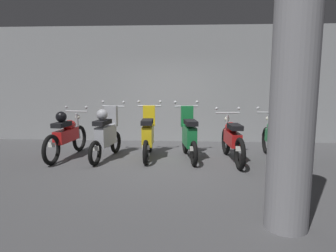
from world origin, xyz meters
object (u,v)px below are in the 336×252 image
motorbike_slot_1 (106,134)px  motorbike_slot_3 (189,136)px  motorbike_slot_5 (274,137)px  support_pillar (293,91)px  motorbike_slot_0 (66,135)px  motorbike_slot_2 (148,135)px  motorbike_slot_4 (232,139)px

motorbike_slot_1 → motorbike_slot_3: size_ratio=1.00×
motorbike_slot_5 → support_pillar: (-0.73, -3.18, 1.11)m
motorbike_slot_5 → motorbike_slot_3: bearing=178.9°
motorbike_slot_0 → support_pillar: size_ratio=0.59×
motorbike_slot_1 → motorbike_slot_5: size_ratio=0.86×
motorbike_slot_1 → motorbike_slot_3: bearing=3.1°
motorbike_slot_0 → motorbike_slot_2: motorbike_slot_2 is taller
motorbike_slot_2 → support_pillar: 4.02m
motorbike_slot_0 → motorbike_slot_4: bearing=-1.5°
motorbike_slot_1 → support_pillar: size_ratio=0.51×
motorbike_slot_4 → motorbike_slot_1: bearing=179.1°
motorbike_slot_2 → motorbike_slot_5: motorbike_slot_2 is taller
motorbike_slot_0 → motorbike_slot_1: size_ratio=1.16×
motorbike_slot_1 → motorbike_slot_2: (0.93, 0.15, -0.04)m
motorbike_slot_2 → motorbike_slot_5: size_ratio=0.86×
motorbike_slot_3 → motorbike_slot_5: (1.88, -0.04, 0.00)m
motorbike_slot_0 → motorbike_slot_4: size_ratio=1.00×
motorbike_slot_2 → motorbike_slot_4: 1.88m
motorbike_slot_0 → motorbike_slot_1: bearing=-3.3°
motorbike_slot_4 → motorbike_slot_2: bearing=174.1°
support_pillar → motorbike_slot_5: bearing=77.0°
motorbike_slot_3 → motorbike_slot_5: size_ratio=0.86×
motorbike_slot_1 → motorbike_slot_2: size_ratio=1.00×
motorbike_slot_4 → support_pillar: 3.28m
motorbike_slot_2 → support_pillar: (2.08, -3.26, 1.11)m
motorbike_slot_0 → motorbike_slot_5: bearing=0.2°
motorbike_slot_0 → motorbike_slot_3: 2.80m
motorbike_slot_0 → support_pillar: support_pillar is taller
motorbike_slot_3 → motorbike_slot_4: (0.94, -0.15, -0.04)m
motorbike_slot_1 → motorbike_slot_4: size_ratio=0.86×
motorbike_slot_0 → motorbike_slot_2: size_ratio=1.16×
motorbike_slot_3 → support_pillar: 3.59m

